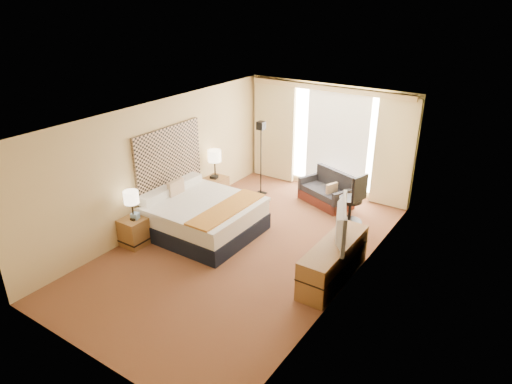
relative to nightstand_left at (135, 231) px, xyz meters
The scene contains 21 objects.
floor 2.16m from the nightstand_left, 29.31° to the left, with size 4.20×7.00×0.02m, color maroon.
ceiling 3.16m from the nightstand_left, 29.31° to the left, with size 4.20×7.00×0.02m, color white.
wall_back 5.02m from the nightstand_left, 67.66° to the left, with size 4.20×0.02×2.60m, color #D7BF83.
wall_front 3.25m from the nightstand_left, 52.65° to the right, with size 4.20×0.02×2.60m, color #D7BF83.
wall_left 1.49m from the nightstand_left, 102.36° to the left, with size 0.02×7.00×2.60m, color #D7BF83.
wall_right 4.23m from the nightstand_left, 14.81° to the left, with size 0.02×7.00×2.60m, color #D7BF83.
headboard 1.62m from the nightstand_left, 98.64° to the left, with size 0.06×1.85×1.50m, color black.
nightstand_left is the anchor object (origin of this frame).
nightstand_right 2.50m from the nightstand_left, 90.00° to the left, with size 0.45×0.52×0.55m, color olive.
media_dresser 3.85m from the nightstand_left, 15.84° to the left, with size 0.50×1.80×0.70m, color olive.
window 5.10m from the nightstand_left, 64.87° to the left, with size 2.30×0.02×2.30m, color white.
curtains 4.95m from the nightstand_left, 67.18° to the left, with size 4.12×0.19×2.56m.
bed 1.35m from the nightstand_left, 53.23° to the left, with size 2.05×1.87×0.99m.
loveseat 4.41m from the nightstand_left, 58.88° to the left, with size 1.39×1.07×0.77m.
floor_lamp 3.57m from the nightstand_left, 77.87° to the left, with size 0.23×0.23×1.81m.
desk_chair 4.46m from the nightstand_left, 44.73° to the left, with size 0.55×0.55×1.13m.
lamp_left 0.74m from the nightstand_left, 40.42° to the right, with size 0.28×0.28×0.60m.
lamp_right 2.67m from the nightstand_left, 90.83° to the left, with size 0.31×0.31×0.65m.
tissue_box 0.34m from the nightstand_left, 22.02° to the left, with size 0.13×0.13×0.12m, color #81A5C7.
telephone 2.48m from the nightstand_left, 89.98° to the left, with size 0.16×0.12×0.06m, color black.
television 3.90m from the nightstand_left, 17.60° to the left, with size 1.18×0.15×0.68m, color black.
Camera 1 is at (4.39, -6.21, 4.56)m, focal length 32.00 mm.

